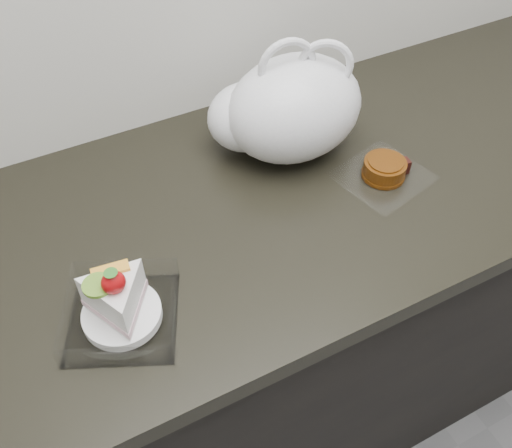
# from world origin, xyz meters

# --- Properties ---
(counter) EXTENTS (2.04, 0.64, 0.90)m
(counter) POSITION_xyz_m (0.00, 1.69, 0.45)
(counter) COLOR black
(counter) RESTS_ON ground
(cake_tray) EXTENTS (0.22, 0.22, 0.13)m
(cake_tray) POSITION_xyz_m (-0.33, 1.55, 0.93)
(cake_tray) COLOR white
(cake_tray) RESTS_ON counter
(mooncake_wrap) EXTENTS (0.19, 0.18, 0.04)m
(mooncake_wrap) POSITION_xyz_m (0.22, 1.64, 0.92)
(mooncake_wrap) COLOR white
(mooncake_wrap) RESTS_ON counter
(plastic_bag) EXTENTS (0.34, 0.28, 0.25)m
(plastic_bag) POSITION_xyz_m (0.09, 1.79, 1.00)
(plastic_bag) COLOR white
(plastic_bag) RESTS_ON counter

